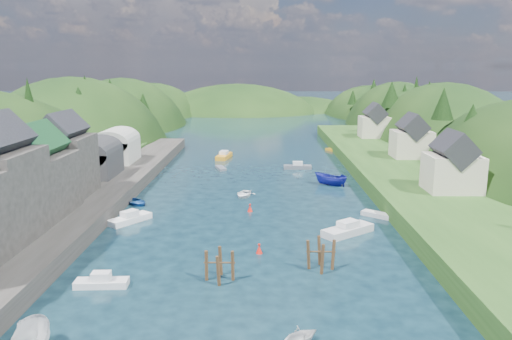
{
  "coord_description": "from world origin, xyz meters",
  "views": [
    {
      "loc": [
        0.93,
        -45.11,
        19.23
      ],
      "look_at": [
        0.0,
        28.0,
        4.0
      ],
      "focal_mm": 35.0,
      "sensor_mm": 36.0,
      "label": 1
    }
  ],
  "objects_px": {
    "piling_cluster_near": "(220,268)",
    "piling_cluster_far": "(321,257)",
    "channel_buoy_far": "(250,208)",
    "channel_buoy_near": "(259,249)"
  },
  "relations": [
    {
      "from": "piling_cluster_near",
      "to": "channel_buoy_near",
      "type": "xyz_separation_m",
      "value": [
        3.58,
        6.75,
        -0.67
      ]
    },
    {
      "from": "piling_cluster_near",
      "to": "channel_buoy_far",
      "type": "bearing_deg",
      "value": 84.21
    },
    {
      "from": "channel_buoy_far",
      "to": "piling_cluster_far",
      "type": "bearing_deg",
      "value": -69.39
    },
    {
      "from": "piling_cluster_near",
      "to": "piling_cluster_far",
      "type": "distance_m",
      "value": 9.91
    },
    {
      "from": "channel_buoy_near",
      "to": "channel_buoy_far",
      "type": "distance_m",
      "value": 15.39
    },
    {
      "from": "piling_cluster_far",
      "to": "channel_buoy_far",
      "type": "relative_size",
      "value": 3.23
    },
    {
      "from": "channel_buoy_near",
      "to": "channel_buoy_far",
      "type": "bearing_deg",
      "value": 95.0
    },
    {
      "from": "piling_cluster_near",
      "to": "channel_buoy_far",
      "type": "distance_m",
      "value": 22.21
    },
    {
      "from": "piling_cluster_near",
      "to": "channel_buoy_near",
      "type": "bearing_deg",
      "value": 62.06
    },
    {
      "from": "piling_cluster_near",
      "to": "channel_buoy_near",
      "type": "distance_m",
      "value": 7.67
    }
  ]
}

